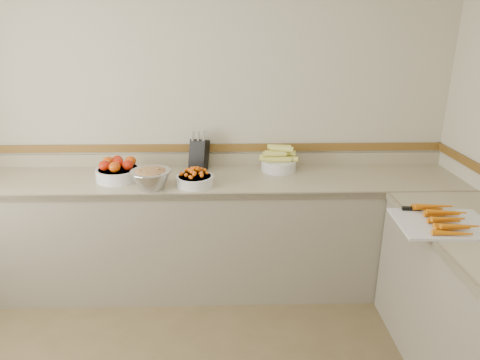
{
  "coord_description": "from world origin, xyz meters",
  "views": [
    {
      "loc": [
        0.28,
        -1.33,
        1.96
      ],
      "look_at": [
        0.35,
        1.35,
        1.0
      ],
      "focal_mm": 32.0,
      "sensor_mm": 36.0,
      "label": 1
    }
  ],
  "objects_px": {
    "knife_block": "(199,154)",
    "cutting_board": "(443,221)",
    "corn_bowl": "(279,162)",
    "cherry_tomato_bowl": "(195,179)",
    "rhubarb_bowl": "(151,177)",
    "tomato_bowl": "(118,171)"
  },
  "relations": [
    {
      "from": "tomato_bowl",
      "to": "corn_bowl",
      "type": "bearing_deg",
      "value": 8.68
    },
    {
      "from": "cherry_tomato_bowl",
      "to": "corn_bowl",
      "type": "distance_m",
      "value": 0.71
    },
    {
      "from": "knife_block",
      "to": "tomato_bowl",
      "type": "xyz_separation_m",
      "value": [
        -0.58,
        -0.23,
        -0.06
      ]
    },
    {
      "from": "cutting_board",
      "to": "rhubarb_bowl",
      "type": "bearing_deg",
      "value": 160.5
    },
    {
      "from": "corn_bowl",
      "to": "rhubarb_bowl",
      "type": "relative_size",
      "value": 1.07
    },
    {
      "from": "cherry_tomato_bowl",
      "to": "cutting_board",
      "type": "distance_m",
      "value": 1.61
    },
    {
      "from": "knife_block",
      "to": "cutting_board",
      "type": "xyz_separation_m",
      "value": [
        1.45,
        -1.04,
        -0.11
      ]
    },
    {
      "from": "cherry_tomato_bowl",
      "to": "corn_bowl",
      "type": "xyz_separation_m",
      "value": [
        0.63,
        0.32,
        0.02
      ]
    },
    {
      "from": "knife_block",
      "to": "rhubarb_bowl",
      "type": "height_order",
      "value": "knife_block"
    },
    {
      "from": "cutting_board",
      "to": "cherry_tomato_bowl",
      "type": "bearing_deg",
      "value": 154.91
    },
    {
      "from": "knife_block",
      "to": "cutting_board",
      "type": "height_order",
      "value": "knife_block"
    },
    {
      "from": "knife_block",
      "to": "cutting_board",
      "type": "bearing_deg",
      "value": -35.73
    },
    {
      "from": "corn_bowl",
      "to": "cutting_board",
      "type": "distance_m",
      "value": 1.3
    },
    {
      "from": "knife_block",
      "to": "tomato_bowl",
      "type": "distance_m",
      "value": 0.63
    },
    {
      "from": "rhubarb_bowl",
      "to": "cutting_board",
      "type": "bearing_deg",
      "value": -19.5
    },
    {
      "from": "cherry_tomato_bowl",
      "to": "cutting_board",
      "type": "xyz_separation_m",
      "value": [
        1.46,
        -0.68,
        -0.03
      ]
    },
    {
      "from": "corn_bowl",
      "to": "cutting_board",
      "type": "xyz_separation_m",
      "value": [
        0.83,
        -1.0,
        -0.05
      ]
    },
    {
      "from": "rhubarb_bowl",
      "to": "knife_block",
      "type": "bearing_deg",
      "value": 53.9
    },
    {
      "from": "corn_bowl",
      "to": "rhubarb_bowl",
      "type": "distance_m",
      "value": 1.0
    },
    {
      "from": "cherry_tomato_bowl",
      "to": "corn_bowl",
      "type": "height_order",
      "value": "corn_bowl"
    },
    {
      "from": "corn_bowl",
      "to": "cutting_board",
      "type": "bearing_deg",
      "value": -50.39
    },
    {
      "from": "knife_block",
      "to": "tomato_bowl",
      "type": "bearing_deg",
      "value": -158.76
    }
  ]
}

